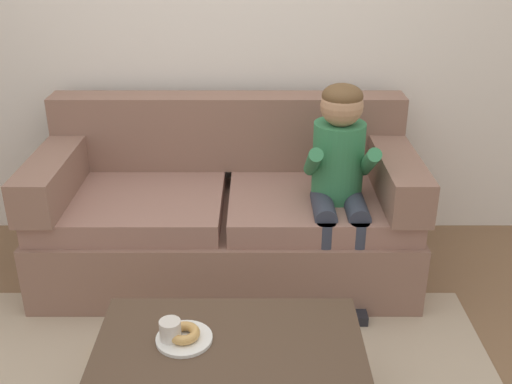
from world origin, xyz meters
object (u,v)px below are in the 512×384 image
(person_child, at_px, (338,172))
(mug, at_px, (169,332))
(toy_controller, at_px, (119,351))
(donut, at_px, (183,333))
(coffee_table, at_px, (229,352))
(couch, at_px, (226,214))

(person_child, xyz_separation_m, mug, (-0.73, -0.97, -0.23))
(person_child, xyz_separation_m, toy_controller, (-1.03, -0.57, -0.65))
(person_child, distance_m, toy_controller, 1.34)
(person_child, relative_size, donut, 9.18)
(coffee_table, xyz_separation_m, donut, (-0.17, 0.01, 0.07))
(coffee_table, bearing_deg, donut, 175.21)
(couch, height_order, coffee_table, couch)
(coffee_table, bearing_deg, person_child, 62.33)
(coffee_table, distance_m, toy_controller, 0.74)
(person_child, bearing_deg, couch, 160.37)
(donut, distance_m, mug, 0.05)
(couch, height_order, toy_controller, couch)
(couch, bearing_deg, donut, -95.20)
(person_child, bearing_deg, mug, -126.89)
(coffee_table, height_order, mug, mug)
(couch, relative_size, coffee_table, 2.00)
(coffee_table, height_order, person_child, person_child)
(mug, bearing_deg, couch, 82.53)
(person_child, relative_size, toy_controller, 4.87)
(mug, bearing_deg, person_child, 53.11)
(mug, distance_m, toy_controller, 0.66)
(couch, relative_size, mug, 21.95)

